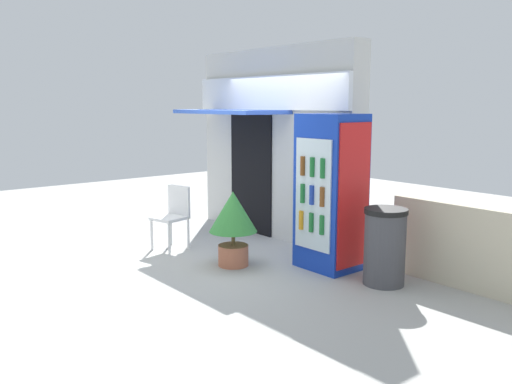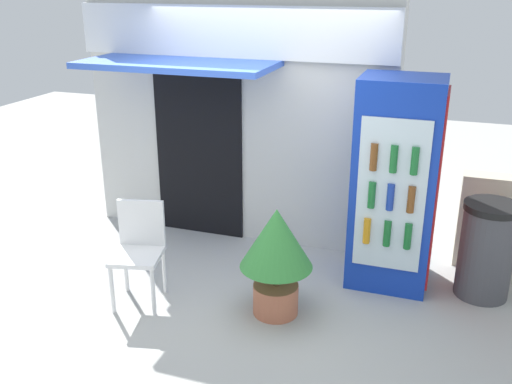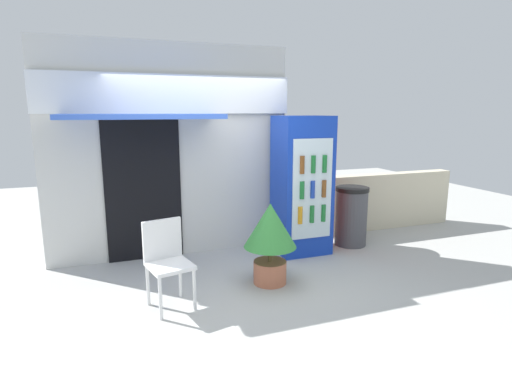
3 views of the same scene
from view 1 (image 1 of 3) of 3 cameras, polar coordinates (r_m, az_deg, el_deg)
name	(u,v)px [view 1 (image 1 of 3)]	position (r m, az deg, el deg)	size (l,w,h in m)	color
ground	(217,256)	(7.58, -4.14, -6.75)	(16.00, 16.00, 0.00)	#B2B2AD
storefront_building	(274,142)	(8.52, 1.93, 5.38)	(3.38, 1.22, 2.95)	silver
drink_cooler	(331,192)	(6.87, 7.97, -0.03)	(0.76, 0.69, 1.98)	#1438B2
plastic_chair	(174,212)	(7.91, -8.74, -2.16)	(0.51, 0.52, 0.92)	white
potted_plant_near_shop	(233,219)	(6.97, -2.45, -2.90)	(0.63, 0.63, 0.99)	#BC6B4C
trash_bin	(385,246)	(6.46, 13.52, -5.64)	(0.50, 0.50, 0.91)	#47474C
stone_boundary_wall	(501,254)	(6.44, 24.60, -6.04)	(2.66, 0.24, 0.97)	beige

